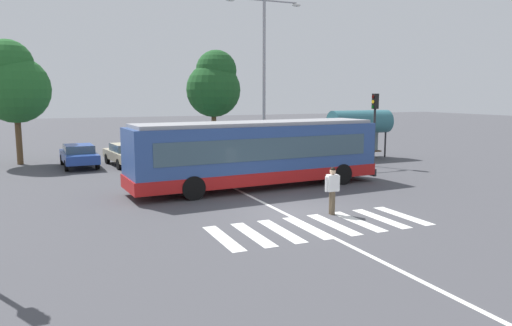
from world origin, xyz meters
TOP-DOWN VIEW (x-y plane):
  - ground_plane at (0.00, 0.00)m, footprint 160.00×160.00m
  - city_transit_bus at (0.75, 4.86)m, footprint 12.11×3.32m
  - pedestrian_crossing_street at (1.21, -0.83)m, footprint 0.58×0.29m
  - parked_car_blue at (-6.41, 14.88)m, footprint 2.04×4.58m
  - parked_car_champagne at (-3.72, 14.37)m, footprint 2.35×4.69m
  - parked_car_black at (-0.98, 14.59)m, footprint 2.29×4.67m
  - parked_car_teal at (1.55, 14.41)m, footprint 2.20×4.64m
  - parked_car_charcoal at (4.31, 14.50)m, footprint 2.27×4.66m
  - traffic_light_far_corner at (9.83, 8.16)m, footprint 0.33×0.32m
  - bus_stop_shelter at (11.13, 11.43)m, footprint 4.41×1.54m
  - twin_arm_street_lamp at (4.69, 12.76)m, footprint 5.11×0.32m
  - background_tree_left at (-9.80, 17.58)m, footprint 4.11×4.11m
  - background_tree_right at (3.32, 18.51)m, footprint 3.97×3.97m
  - crosswalk_painted_stripes at (0.03, -2.01)m, footprint 7.23×2.79m
  - lane_center_line at (-0.29, 2.00)m, footprint 0.16×24.00m

SIDE VIEW (x-z plane):
  - ground_plane at x=0.00m, z-range 0.00..0.00m
  - lane_center_line at x=-0.29m, z-range 0.00..0.01m
  - crosswalk_painted_stripes at x=0.03m, z-range 0.00..0.01m
  - parked_car_blue at x=-6.41m, z-range 0.09..1.44m
  - parked_car_champagne at x=-3.72m, z-range 0.09..1.44m
  - parked_car_black at x=-0.98m, z-range 0.09..1.44m
  - parked_car_teal at x=1.55m, z-range 0.09..1.44m
  - parked_car_charcoal at x=4.31m, z-range 0.09..1.44m
  - pedestrian_crossing_street at x=1.21m, z-range 0.11..1.83m
  - city_transit_bus at x=0.75m, z-range 0.06..3.12m
  - bus_stop_shelter at x=11.13m, z-range 0.79..4.04m
  - traffic_light_far_corner at x=9.83m, z-range 0.76..5.10m
  - background_tree_left at x=-9.80m, z-range 1.23..8.81m
  - background_tree_right at x=3.32m, z-range 1.27..8.78m
  - twin_arm_street_lamp at x=4.69m, z-range 1.12..11.32m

